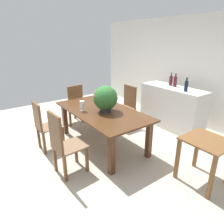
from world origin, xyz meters
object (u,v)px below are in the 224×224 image
Objects in this scene: crystal_vase_center_near at (103,96)px; wine_bottle_tall at (175,81)px; chair_near_right at (63,142)px; wine_glass at (97,97)px; wine_bottle_amber at (171,80)px; chair_far_left at (126,104)px; potted_plant_floor at (104,96)px; flower_centerpiece at (105,98)px; kitchen_counter at (171,107)px; chair_head_end at (74,103)px; side_table at (205,150)px; chair_near_left at (44,124)px; dining_table at (102,115)px; wine_bottle_green at (186,86)px; crystal_vase_left at (82,105)px.

wine_bottle_tall reaches higher than crystal_vase_center_near.
wine_glass is (-1.00, 1.24, 0.28)m from chair_near_right.
wine_bottle_amber is at bearing 70.93° from wine_glass.
crystal_vase_center_near is at bearing -91.83° from chair_far_left.
wine_bottle_tall reaches higher than potted_plant_floor.
flower_centerpiece is 0.70m from crystal_vase_center_near.
kitchen_counter is 5.14× the size of wine_bottle_tall.
chair_head_end reaches higher than side_table.
wine_bottle_amber is at bearing 139.23° from chair_head_end.
chair_near_right is 0.68× the size of kitchen_counter.
side_table is (1.76, 0.57, -0.46)m from flower_centerpiece.
crystal_vase_center_near is at bearing 149.71° from flower_centerpiece.
wine_glass is at bearing -87.28° from chair_near_left.
dining_table is 0.38m from flower_centerpiece.
chair_head_end is at bearing -179.21° from flower_centerpiece.
kitchen_counter is 5.09× the size of wine_bottle_amber.
wine_bottle_green is (0.17, 2.77, 0.54)m from chair_near_right.
flower_centerpiece is at bearing 85.31° from chair_head_end.
chair_near_right is at bearing -70.08° from flower_centerpiece.
crystal_vase_left is at bearing -96.33° from wine_bottle_amber.
chair_far_left reaches higher than wine_glass.
chair_near_left is 3.07m from wine_bottle_amber.
chair_far_left is 2.36m from side_table.
chair_far_left is 3.23× the size of wine_bottle_amber.
chair_far_left is at bearing -126.80° from wine_bottle_tall.
wine_bottle_amber is 0.15m from wine_bottle_tall.
chair_near_right is 1.00m from crystal_vase_left.
dining_table is 1.92m from wine_bottle_green.
chair_near_right is 1.06× the size of chair_head_end.
wine_bottle_green is 1.76m from side_table.
wine_glass is at bearing -101.18° from crystal_vase_center_near.
wine_glass is 0.21× the size of side_table.
dining_table is 2.60m from potted_plant_floor.
flower_centerpiece is 1.62× the size of wine_bottle_amber.
wine_glass is (-0.07, 1.23, 0.31)m from chair_near_left.
wine_bottle_tall reaches higher than crystal_vase_left.
kitchen_counter reaches higher than crystal_vase_center_near.
wine_glass is at bearing 158.06° from dining_table.
chair_head_end is (-0.84, 1.02, 0.02)m from chair_near_left.
chair_far_left reaches higher than crystal_vase_left.
chair_far_left is 6.64× the size of wine_glass.
chair_head_end is 6.72× the size of wine_glass.
crystal_vase_left is at bearing -118.85° from dining_table.
kitchen_counter reaches higher than chair_near_left.
chair_far_left is 0.99× the size of chair_head_end.
crystal_vase_center_near is at bearing -88.94° from chair_near_left.
potted_plant_floor is at bearing 166.27° from chair_far_left.
chair_near_left is at bearing -103.03° from wine_bottle_tall.
wine_glass is 1.84m from kitchen_counter.
kitchen_counter is (0.16, 1.81, -0.50)m from flower_centerpiece.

